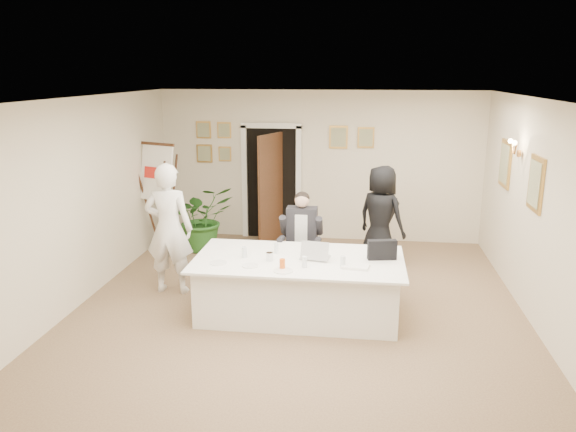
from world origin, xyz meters
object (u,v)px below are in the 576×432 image
Objects in this scene: flip_chart at (162,204)px; paper_stack at (355,266)px; conference_table at (299,286)px; seated_man at (302,238)px; potted_palm at (202,218)px; standing_woman at (381,217)px; laptop at (315,248)px; oj_glass at (282,264)px; steel_jug at (270,257)px; laptop_bag at (382,250)px; standing_man at (169,229)px.

flip_chart reaches higher than paper_stack.
seated_man reaches higher than conference_table.
standing_woman is at bearing -9.08° from potted_palm.
flip_chart reaches higher than potted_palm.
conference_table is 3.26m from potted_palm.
seated_man is at bearing 115.09° from laptop.
steel_jug is (-0.21, 0.29, -0.01)m from oj_glass.
potted_palm reaches higher than oj_glass.
laptop_bag is 0.50m from paper_stack.
seated_man is 2.42m from potted_palm.
potted_palm is (-2.02, 2.55, 0.19)m from conference_table.
potted_palm is at bearing -87.44° from standing_man.
standing_woman is (1.19, 0.94, 0.12)m from seated_man.
laptop_bag reaches higher than steel_jug.
standing_woman is at bearing 75.32° from laptop.
conference_table is 7.31× the size of laptop_bag.
laptop is at bearing -48.18° from potted_palm.
oj_glass is at bearing -47.47° from flip_chart.
standing_man is at bearing -87.33° from potted_palm.
laptop is (-0.89, -2.00, 0.07)m from standing_woman.
seated_man is at bearing 121.06° from paper_stack.
paper_stack is at bearing 163.21° from standing_man.
steel_jug is at bearing 90.59° from standing_woman.
seated_man is 1.54m from oj_glass.
paper_stack is (3.40, -2.56, -0.09)m from flip_chart.
steel_jug is at bearing 179.01° from laptop_bag.
oj_glass is at bearing -54.44° from steel_jug.
standing_man reaches higher than steel_jug.
standing_man is 1.13× the size of standing_woman.
conference_table is 2.08m from standing_man.
steel_jug is (-1.09, 0.11, 0.04)m from paper_stack.
laptop_bag is at bearing 171.52° from standing_man.
potted_palm is 3.17× the size of laptop_bag.
standing_man is at bearing -67.33° from flip_chart.
laptop_bag is 1.45m from steel_jug.
paper_stack is at bearing -45.44° from potted_palm.
steel_jug reaches higher than paper_stack.
seated_man is 1.28m from steel_jug.
standing_woman reaches higher than paper_stack.
conference_table is 0.64m from oj_glass.
laptop is (2.88, -2.26, 0.03)m from flip_chart.
steel_jug is at bearing 174.19° from paper_stack.
flip_chart is 5.09× the size of laptop.
flip_chart is 3.78m from standing_woman.
oj_glass is (-1.22, -0.54, -0.06)m from laptop_bag.
standing_woman is 15.28× the size of steel_jug.
standing_man is 2.78m from paper_stack.
steel_jug is at bearing -46.73° from flip_chart.
oj_glass is at bearing -88.18° from seated_man.
steel_jug is (-0.36, -0.14, 0.44)m from conference_table.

